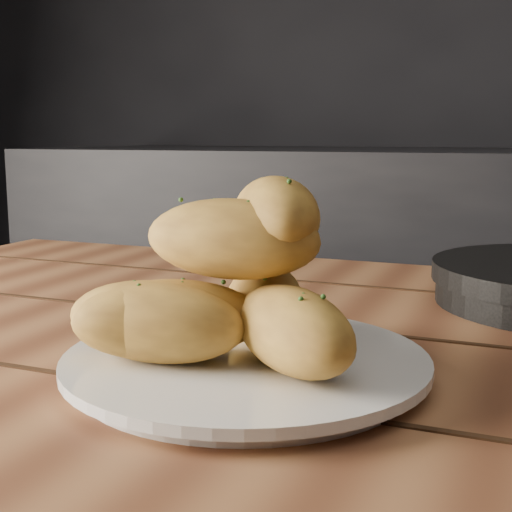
{
  "coord_description": "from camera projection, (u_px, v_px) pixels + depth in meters",
  "views": [
    {
      "loc": [
        -0.28,
        0.13,
        0.93
      ],
      "look_at": [
        -0.48,
        0.63,
        0.84
      ],
      "focal_mm": 50.0,
      "sensor_mm": 36.0,
      "label": 1
    }
  ],
  "objects": [
    {
      "name": "plate",
      "position": [
        246.0,
        365.0,
        0.54
      ],
      "size": [
        0.28,
        0.28,
        0.02
      ],
      "color": "silver",
      "rests_on": "table"
    },
    {
      "name": "table",
      "position": [
        444.0,
        494.0,
        0.55
      ],
      "size": [
        1.55,
        0.95,
        0.75
      ],
      "color": "brown",
      "rests_on": "ground"
    },
    {
      "name": "bread_rolls",
      "position": [
        230.0,
        288.0,
        0.53
      ],
      "size": [
        0.24,
        0.21,
        0.13
      ],
      "color": "gold",
      "rests_on": "plate"
    }
  ]
}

